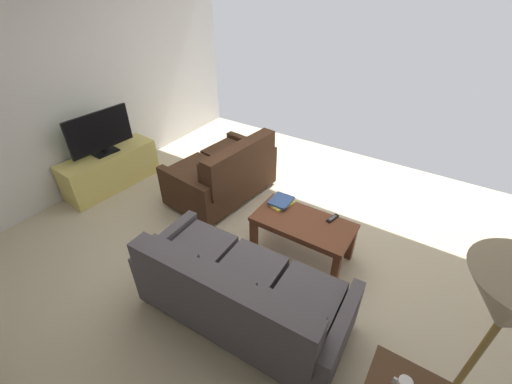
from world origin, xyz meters
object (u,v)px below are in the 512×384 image
loveseat_near (224,173)px  flat_tv (100,133)px  tv_stand (111,169)px  coffee_table (303,227)px  floor_lamp (500,322)px  book_stack (281,202)px  sofa_main (239,293)px  tv_remote (333,218)px

loveseat_near → flat_tv: 1.70m
tv_stand → coffee_table: bearing=-175.4°
floor_lamp → loveseat_near: bearing=-33.7°
loveseat_near → book_stack: 1.05m
loveseat_near → flat_tv: bearing=23.1°
tv_stand → flat_tv: (-0.00, 0.00, 0.56)m
sofa_main → loveseat_near: size_ratio=1.27×
tv_remote → coffee_table: bearing=39.1°
tv_remote → tv_stand: bearing=7.8°
flat_tv → tv_remote: 3.14m
floor_lamp → sofa_main: bearing=-13.6°
loveseat_near → book_stack: size_ratio=4.77×
book_stack → sofa_main: bearing=102.4°
loveseat_near → floor_lamp: (-2.71, 1.80, 1.21)m
sofa_main → flat_tv: size_ratio=2.09×
tv_stand → book_stack: size_ratio=4.34×
sofa_main → book_stack: 1.22m
loveseat_near → book_stack: (-1.00, 0.27, 0.11)m
tv_stand → tv_remote: size_ratio=7.91×
sofa_main → flat_tv: 2.93m
floor_lamp → tv_stand: floor_lamp is taller
coffee_table → flat_tv: size_ratio=1.18×
flat_tv → sofa_main: bearing=163.7°
floor_lamp → book_stack: bearing=-41.9°
coffee_table → flat_tv: (2.86, 0.23, 0.44)m
loveseat_near → flat_tv: size_ratio=1.65×
coffee_table → tv_stand: size_ratio=0.78×
sofa_main → floor_lamp: 1.92m
floor_lamp → tv_remote: floor_lamp is taller
loveseat_near → coffee_table: bearing=162.9°
loveseat_near → floor_lamp: size_ratio=0.80×
tv_stand → loveseat_near: bearing=-157.0°
sofa_main → tv_stand: (2.78, -0.81, -0.09)m
loveseat_near → tv_remote: size_ratio=8.68×
coffee_table → floor_lamp: bearing=134.5°
sofa_main → coffee_table: 1.04m
book_stack → coffee_table: bearing=157.7°
tv_stand → flat_tv: flat_tv is taller
coffee_table → book_stack: (0.34, -0.14, 0.10)m
coffee_table → tv_stand: tv_stand is taller
coffee_table → tv_remote: (-0.24, -0.19, 0.08)m
coffee_table → tv_stand: 2.87m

